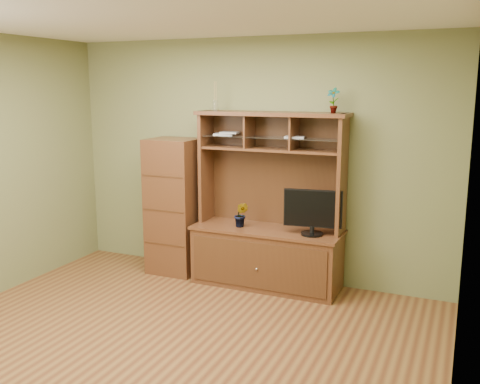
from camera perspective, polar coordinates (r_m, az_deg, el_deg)
The scene contains 8 objects.
room at distance 4.29m, azimuth -8.63°, elevation 0.12°, with size 4.54×4.04×2.74m.
media_hutch at distance 5.88m, azimuth 2.96°, elevation -5.03°, with size 1.66×0.61×1.90m.
monitor at distance 5.55m, azimuth 7.75°, elevation -2.05°, with size 0.60×0.23×0.48m.
orchid_plant at distance 5.84m, azimuth 0.12°, elevation -2.43°, with size 0.15×0.12×0.28m, color #25591E.
top_plant at distance 5.53m, azimuth 9.92°, elevation 9.62°, with size 0.14×0.09×0.26m, color #3C6F27.
reed_diffuser at distance 5.98m, azimuth -2.65°, elevation 9.85°, with size 0.06×0.06×0.32m.
magazines at distance 5.84m, azimuth 0.86°, elevation 6.14°, with size 1.06×0.21×0.04m.
side_cabinet at distance 6.30m, azimuth -6.97°, elevation -1.50°, with size 0.56×0.51×1.58m.
Camera 1 is at (2.25, -3.56, 2.17)m, focal length 40.00 mm.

